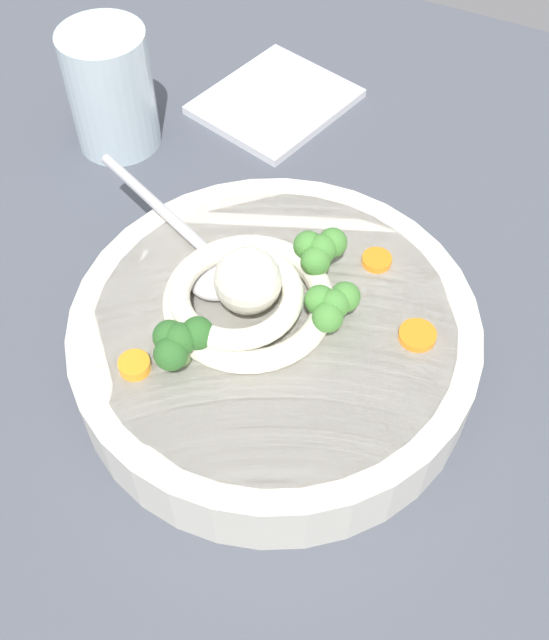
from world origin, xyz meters
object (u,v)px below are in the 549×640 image
object	(u,v)px
noodle_pile	(245,295)
folded_napkin	(275,102)
soup_bowl	(274,342)
drinking_glass	(111,90)
soup_spoon	(216,259)

from	to	relation	value
noodle_pile	folded_napkin	bearing A→B (deg)	-157.80
soup_bowl	drinking_glass	size ratio (longest dim) A/B	2.56
folded_napkin	soup_bowl	bearing A→B (deg)	26.06
soup_spoon	drinking_glass	size ratio (longest dim) A/B	1.61
noodle_pile	folded_napkin	xyz separation A→B (cm)	(-26.28, -10.72, -6.22)
soup_bowl	noodle_pile	world-z (taller)	noodle_pile
soup_bowl	soup_spoon	distance (cm)	6.97
soup_spoon	folded_napkin	bearing A→B (deg)	-50.33
soup_bowl	noodle_pile	bearing A→B (deg)	-88.79
noodle_pile	drinking_glass	xyz separation A→B (cm)	(-15.66, -21.02, -1.29)
soup_spoon	folded_napkin	distance (cm)	25.46
soup_bowl	soup_spoon	bearing A→B (deg)	-112.97
soup_bowl	folded_napkin	xyz separation A→B (cm)	(-26.23, -12.83, -2.21)
drinking_glass	folded_napkin	xyz separation A→B (cm)	(-10.62, 10.29, -4.93)
soup_bowl	noodle_pile	size ratio (longest dim) A/B	2.19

